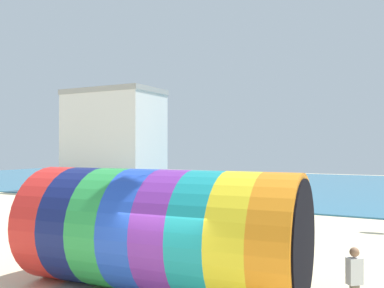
% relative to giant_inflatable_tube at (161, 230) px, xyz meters
% --- Properties ---
extents(sea, '(120.00, 40.00, 0.10)m').
position_rel_giant_inflatable_tube_xyz_m(sea, '(0.96, 36.36, -1.72)').
color(sea, teal).
rests_on(sea, ground).
extents(giant_inflatable_tube, '(8.46, 4.08, 3.55)m').
position_rel_giant_inflatable_tube_xyz_m(giant_inflatable_tube, '(0.00, 0.00, 0.00)').
color(giant_inflatable_tube, red).
rests_on(giant_inflatable_tube, ground).
extents(kite_handler, '(0.41, 0.41, 1.76)m').
position_rel_giant_inflatable_tube_xyz_m(kite_handler, '(5.26, 0.45, -0.87)').
color(kite_handler, '#726651').
rests_on(kite_handler, ground).
extents(bystander_near_water, '(0.38, 0.42, 1.58)m').
position_rel_giant_inflatable_tube_xyz_m(bystander_near_water, '(-7.21, 8.03, -0.97)').
color(bystander_near_water, '#726651').
rests_on(bystander_near_water, ground).
extents(bystander_mid_beach, '(0.38, 0.25, 1.52)m').
position_rel_giant_inflatable_tube_xyz_m(bystander_mid_beach, '(-2.65, 10.95, -1.01)').
color(bystander_mid_beach, '#726651').
rests_on(bystander_mid_beach, ground).
extents(promenade_building, '(9.04, 5.42, 9.70)m').
position_rel_giant_inflatable_tube_xyz_m(promenade_building, '(-19.14, 22.13, 3.09)').
color(promenade_building, silver).
rests_on(promenade_building, ground).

